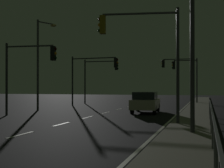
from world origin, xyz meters
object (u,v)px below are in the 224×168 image
object	(u,v)px
traffic_light_far_left	(180,70)
street_lamp_median	(41,56)
traffic_light_far_right	(186,72)
traffic_light_mid_right	(29,64)
traffic_light_near_right	(100,72)
street_lamp_corner	(186,28)
traffic_light_overhead_east	(144,42)
traffic_light_far_center	(93,70)
car	(146,102)

from	to	relation	value
traffic_light_far_left	street_lamp_median	size ratio (longest dim) A/B	0.72
traffic_light_far_right	traffic_light_mid_right	bearing A→B (deg)	-115.87
traffic_light_near_right	street_lamp_median	bearing A→B (deg)	-98.25
traffic_light_near_right	street_lamp_median	distance (m)	11.18
traffic_light_near_right	traffic_light_mid_right	distance (m)	16.12
street_lamp_corner	traffic_light_overhead_east	bearing A→B (deg)	128.29
traffic_light_far_center	traffic_light_near_right	distance (m)	4.02
traffic_light_far_center	street_lamp_median	distance (m)	7.40
traffic_light_far_right	traffic_light_mid_right	xyz separation A→B (m)	(-9.22, -19.01, -0.18)
car	traffic_light_far_center	distance (m)	10.45
traffic_light_overhead_east	traffic_light_far_left	size ratio (longest dim) A/B	1.07
car	street_lamp_corner	xyz separation A→B (m)	(3.63, -10.98, 3.52)
traffic_light_mid_right	street_lamp_corner	xyz separation A→B (m)	(10.74, -6.25, 0.86)
traffic_light_far_right	traffic_light_overhead_east	size ratio (longest dim) A/B	0.87
traffic_light_mid_right	street_lamp_median	distance (m)	5.50
traffic_light_mid_right	traffic_light_far_left	bearing A→B (deg)	68.72
street_lamp_corner	street_lamp_median	bearing A→B (deg)	137.85
traffic_light_near_right	street_lamp_corner	xyz separation A→B (m)	(10.94, -22.37, 0.75)
traffic_light_far_right	traffic_light_near_right	world-z (taller)	traffic_light_far_right
car	street_lamp_median	xyz separation A→B (m)	(-8.91, 0.37, 3.68)
traffic_light_far_center	traffic_light_overhead_east	bearing A→B (deg)	-62.30
car	traffic_light_far_right	distance (m)	14.72
traffic_light_overhead_east	traffic_light_mid_right	distance (m)	9.11
traffic_light_far_right	street_lamp_corner	xyz separation A→B (m)	(1.52, -25.26, 0.68)
traffic_light_near_right	traffic_light_far_left	xyz separation A→B (m)	(8.54, 5.28, 0.37)
traffic_light_overhead_east	street_lamp_median	xyz separation A→B (m)	(-10.25, 8.45, 0.28)
traffic_light_mid_right	traffic_light_overhead_east	bearing A→B (deg)	-21.62
traffic_light_far_left	traffic_light_overhead_east	bearing A→B (deg)	-89.74
car	traffic_light_mid_right	xyz separation A→B (m)	(-7.11, -4.72, 2.66)
car	traffic_light_near_right	world-z (taller)	traffic_light_near_right
traffic_light_overhead_east	traffic_light_near_right	xyz separation A→B (m)	(-8.65, 19.47, -0.63)
traffic_light_far_left	traffic_light_far_center	bearing A→B (deg)	-130.88
car	traffic_light_far_center	world-z (taller)	traffic_light_far_center
car	street_lamp_median	world-z (taller)	street_lamp_median
traffic_light_far_left	street_lamp_corner	bearing A→B (deg)	-85.03
traffic_light_near_right	traffic_light_mid_right	size ratio (longest dim) A/B	1.03
traffic_light_far_center	traffic_light_mid_right	distance (m)	12.14
traffic_light_far_right	street_lamp_median	distance (m)	17.76
traffic_light_overhead_east	street_lamp_corner	size ratio (longest dim) A/B	0.83
car	traffic_light_mid_right	world-z (taller)	traffic_light_mid_right
traffic_light_far_right	street_lamp_corner	distance (m)	25.31
traffic_light_far_right	traffic_light_overhead_east	bearing A→B (deg)	-91.98
car	traffic_light_far_left	size ratio (longest dim) A/B	0.83
traffic_light_far_right	traffic_light_far_left	world-z (taller)	traffic_light_far_left
traffic_light_near_right	street_lamp_corner	size ratio (longest dim) A/B	0.72
car	traffic_light_near_right	distance (m)	13.82
traffic_light_far_center	street_lamp_corner	bearing A→B (deg)	-60.45
traffic_light_far_right	traffic_light_mid_right	world-z (taller)	traffic_light_far_right
traffic_light_mid_right	street_lamp_corner	world-z (taller)	street_lamp_corner
traffic_light_overhead_east	traffic_light_near_right	bearing A→B (deg)	113.95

